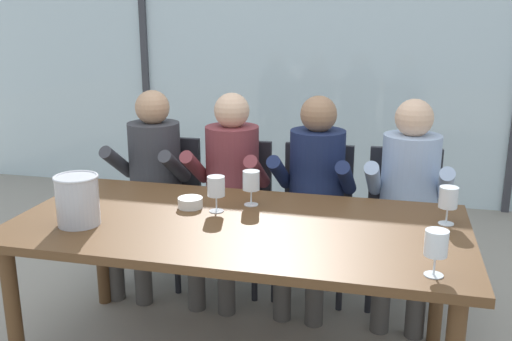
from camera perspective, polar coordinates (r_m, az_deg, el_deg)
name	(u,v)px	position (r m, az deg, el deg)	size (l,w,h in m)	color
ground	(280,274)	(3.80, 2.37, -10.27)	(14.00, 14.00, 0.00)	#9E9384
window_glass_panel	(320,54)	(5.10, 6.38, 11.43)	(7.26, 0.03, 2.60)	silver
window_mullion_left	(145,51)	(5.54, -11.00, 11.55)	(0.06, 0.06, 2.60)	#38383D
hillside_vineyard	(353,71)	(8.96, 9.58, 9.73)	(13.26, 2.40, 1.59)	#568942
dining_table	(238,237)	(2.64, -1.82, -6.59)	(2.06, 0.99, 0.73)	brown
chair_near_curtain	(164,196)	(3.72, -9.12, -2.56)	(0.44, 0.44, 0.88)	#232328
chair_left_of_center	(235,201)	(3.58, -2.10, -3.07)	(0.45, 0.45, 0.88)	#232328
chair_center	(315,207)	(3.49, 5.93, -3.61)	(0.44, 0.44, 0.88)	#232328
chair_right_of_center	(404,213)	(3.49, 14.50, -4.07)	(0.47, 0.47, 0.88)	#232328
person_charcoal_jacket	(150,175)	(3.57, -10.51, -0.46)	(0.47, 0.62, 1.20)	#38383D
person_maroon_top	(228,181)	(3.40, -2.76, -1.02)	(0.47, 0.62, 1.20)	brown
person_navy_polo	(314,187)	(3.30, 5.76, -1.60)	(0.48, 0.63, 1.20)	#192347
person_pale_blue_shirt	(408,193)	(3.27, 14.91, -2.19)	(0.48, 0.62, 1.20)	#9EB2D1
ice_bucket_primary	(78,199)	(2.67, -17.33, -2.76)	(0.20, 0.20, 0.23)	#B7B7BC
tasting_bowl	(190,203)	(2.82, -6.55, -3.19)	(0.12, 0.12, 0.05)	silver
wine_glass_by_left_taster	(436,245)	(2.16, 17.48, -7.10)	(0.08, 0.08, 0.17)	silver
wine_glass_near_bucket	(252,182)	(2.81, -0.40, -1.17)	(0.08, 0.08, 0.17)	silver
wine_glass_center_pour	(448,199)	(2.69, 18.58, -2.72)	(0.08, 0.08, 0.17)	silver
wine_glass_by_right_taster	(216,188)	(2.72, -3.99, -1.74)	(0.08, 0.08, 0.17)	silver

